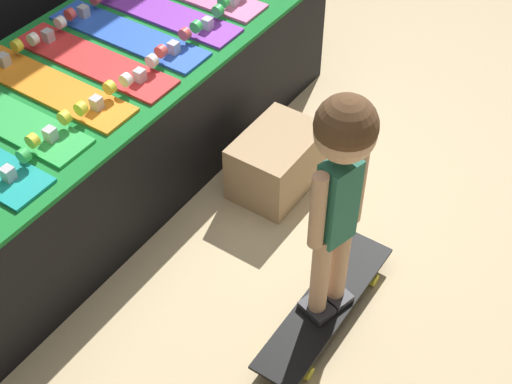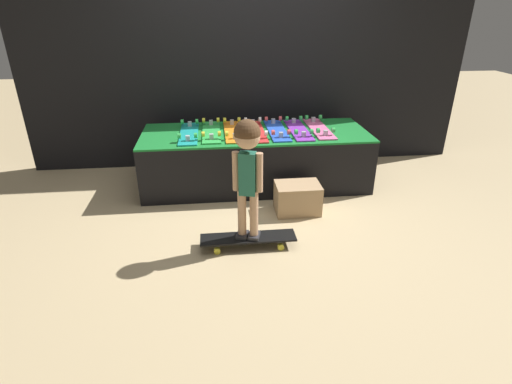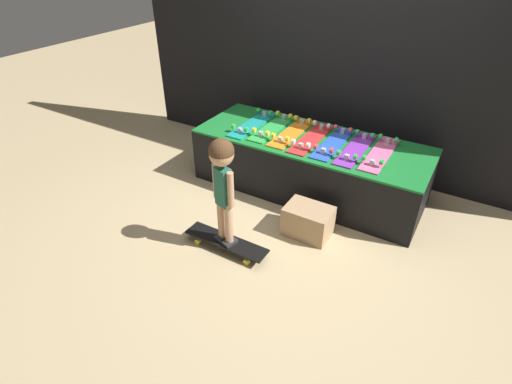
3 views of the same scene
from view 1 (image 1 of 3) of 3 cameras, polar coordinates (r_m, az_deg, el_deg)
ground_plane at (r=3.15m, az=-3.09°, el=-2.07°), size 16.00×16.00×0.00m
display_rack at (r=3.28m, az=-12.09°, el=5.90°), size 2.37×0.90×0.58m
skateboard_green_on_rack at (r=2.89m, az=-19.57°, el=5.88°), size 0.19×0.78×0.09m
skateboard_orange_on_rack at (r=2.99m, az=-16.18°, el=8.20°), size 0.19×0.78×0.09m
skateboard_red_on_rack at (r=3.09m, az=-12.89°, el=10.30°), size 0.19×0.78×0.09m
skateboard_blue_on_rack at (r=3.23m, az=-10.22°, el=12.37°), size 0.19×0.78×0.09m
skateboard_purple_on_rack at (r=3.37m, az=-7.50°, el=14.17°), size 0.19×0.78×0.09m
skateboard_on_floor at (r=2.77m, az=5.56°, el=-9.09°), size 0.78×0.18×0.09m
child at (r=2.24m, az=6.79°, el=1.47°), size 0.23×0.20×0.97m
storage_box at (r=3.20m, az=1.67°, el=2.43°), size 0.42×0.29×0.28m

